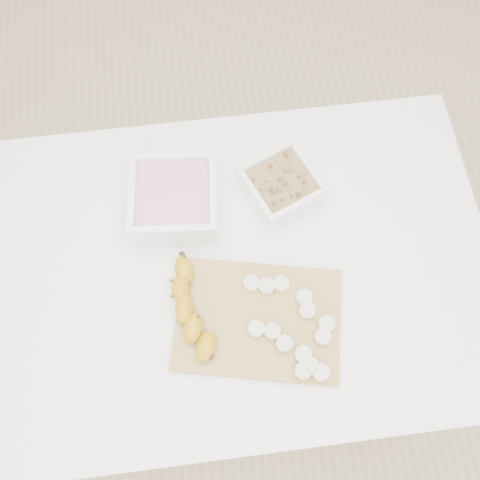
{
  "coord_description": "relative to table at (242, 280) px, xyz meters",
  "views": [
    {
      "loc": [
        -0.05,
        -0.34,
        1.75
      ],
      "look_at": [
        0.0,
        0.03,
        0.81
      ],
      "focal_mm": 40.0,
      "sensor_mm": 36.0,
      "label": 1
    }
  ],
  "objects": [
    {
      "name": "banana",
      "position": [
        -0.1,
        -0.09,
        0.13
      ],
      "size": [
        0.06,
        0.2,
        0.03
      ],
      "primitive_type": null,
      "rotation": [
        0.0,
        0.0,
        -0.02
      ],
      "color": "#BB890E",
      "rests_on": "cutting_board"
    },
    {
      "name": "cutting_board",
      "position": [
        0.02,
        -0.11,
        0.1
      ],
      "size": [
        0.35,
        0.28,
        0.01
      ],
      "primitive_type": "cube",
      "rotation": [
        0.0,
        0.0,
        -0.22
      ],
      "color": "#AA8B46",
      "rests_on": "table"
    },
    {
      "name": "banana_slices",
      "position": [
        0.08,
        -0.14,
        0.12
      ],
      "size": [
        0.16,
        0.21,
        0.02
      ],
      "color": "beige",
      "rests_on": "cutting_board"
    },
    {
      "name": "table",
      "position": [
        0.0,
        0.0,
        0.0
      ],
      "size": [
        1.0,
        0.7,
        0.75
      ],
      "color": "white",
      "rests_on": "ground"
    },
    {
      "name": "ground",
      "position": [
        0.0,
        0.0,
        -0.65
      ],
      "size": [
        3.5,
        3.5,
        0.0
      ],
      "primitive_type": "plane",
      "color": "#C6AD89",
      "rests_on": "ground"
    },
    {
      "name": "bowl_yogurt",
      "position": [
        -0.12,
        0.14,
        0.14
      ],
      "size": [
        0.19,
        0.19,
        0.08
      ],
      "color": "white",
      "rests_on": "table"
    },
    {
      "name": "bowl_granola",
      "position": [
        0.1,
        0.15,
        0.13
      ],
      "size": [
        0.18,
        0.18,
        0.06
      ],
      "color": "white",
      "rests_on": "table"
    }
  ]
}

